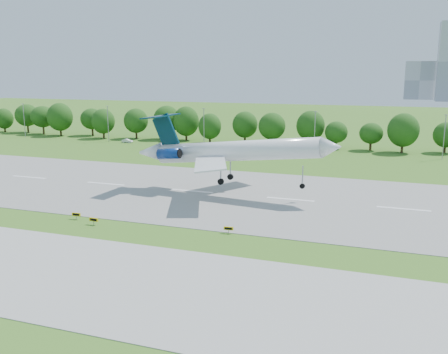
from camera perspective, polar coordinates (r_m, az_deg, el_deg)
ground at (r=78.56m, az=-10.85°, el=-5.68°), size 600.00×600.00×0.00m
runway at (r=100.08m, az=-3.68°, el=-1.63°), size 400.00×45.00×0.08m
taxiway at (r=64.61m, az=-18.99°, el=-10.04°), size 400.00×23.00×0.08m
tree_line at (r=161.98m, az=5.64°, el=5.77°), size 288.40×8.40×10.40m
light_poles at (r=152.97m, az=3.82°, el=5.50°), size 175.90×0.25×12.19m
airliner at (r=95.96m, az=0.26°, el=3.05°), size 41.86×30.29×13.05m
taxi_sign_left at (r=84.60m, az=-16.53°, el=-4.13°), size 1.53×0.32×1.07m
taxi_sign_centre at (r=80.84m, az=-14.67°, el=-4.75°), size 1.59×0.26×1.12m
taxi_sign_right at (r=74.18m, az=0.53°, el=-5.91°), size 1.47×0.32×1.03m
service_vehicle_a at (r=171.53m, az=-11.00°, el=4.08°), size 3.74×1.31×1.23m
service_vehicle_b at (r=156.23m, az=2.66°, el=3.51°), size 3.62×2.23×1.15m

